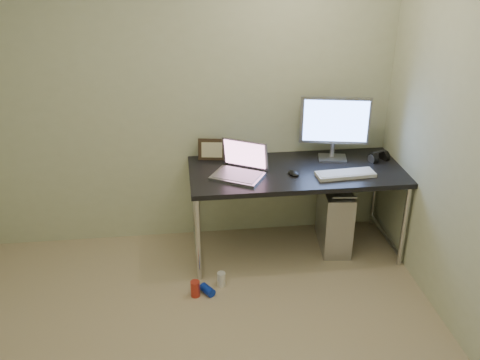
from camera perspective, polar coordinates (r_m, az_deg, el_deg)
name	(u,v)px	position (r m, az deg, el deg)	size (l,w,h in m)	color
wall_back	(181,100)	(4.39, -6.26, 8.52)	(3.50, 0.02, 2.50)	beige
desk	(296,178)	(4.35, 6.00, 0.25)	(1.72, 0.75, 0.75)	black
tower_computer	(334,216)	(4.65, 10.03, -3.85)	(0.28, 0.55, 0.58)	#B4B4B9
cable_a	(321,189)	(4.82, 8.62, -0.90)	(0.01, 0.01, 0.70)	black
cable_b	(331,191)	(4.84, 9.69, -1.16)	(0.01, 0.01, 0.72)	black
can_red	(195,289)	(4.10, -4.80, -11.48)	(0.07, 0.07, 0.13)	red
can_white	(221,279)	(4.19, -2.00, -10.53)	(0.06, 0.06, 0.12)	white
can_blue	(207,290)	(4.13, -3.50, -11.63)	(0.07, 0.07, 0.12)	#0D2FC7
laptop	(240,167)	(4.18, 0.05, 1.35)	(0.48, 0.46, 0.26)	#9F9FA6
monitor	(335,123)	(4.45, 10.09, 5.97)	(0.57, 0.21, 0.54)	#9F9FA6
keyboard	(345,174)	(4.26, 11.18, 0.61)	(0.46, 0.15, 0.03)	silver
mouse_right	(366,172)	(4.33, 13.34, 0.86)	(0.06, 0.10, 0.04)	black
mouse_left	(294,172)	(4.22, 5.75, 0.82)	(0.07, 0.12, 0.04)	black
headphones	(379,157)	(4.60, 14.59, 2.36)	(0.19, 0.10, 0.11)	black
picture_frame	(212,149)	(4.45, -3.04, 3.27)	(0.23, 0.03, 0.18)	black
webcam	(238,150)	(4.44, -0.17, 3.24)	(0.05, 0.04, 0.12)	silver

